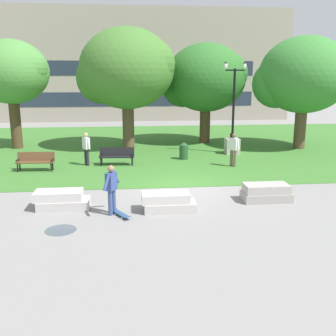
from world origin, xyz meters
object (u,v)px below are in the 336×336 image
(park_bench_near_right, at_px, (36,160))
(skateboard, at_px, (121,214))
(concrete_block_center, at_px, (62,200))
(park_bench_near_left, at_px, (117,155))
(person_skateboarder, at_px, (111,187))
(person_bystander_far_lawn, at_px, (86,147))
(lamp_post_left, at_px, (232,136))
(person_bystander_near_lawn, at_px, (233,148))
(trash_bin, at_px, (184,151))
(concrete_block_right, at_px, (266,193))
(concrete_block_left, at_px, (168,202))

(park_bench_near_right, bearing_deg, skateboard, -57.92)
(concrete_block_center, relative_size, park_bench_near_left, 1.04)
(person_skateboarder, xyz_separation_m, person_bystander_far_lawn, (-1.59, 7.48, 0.02))
(park_bench_near_left, xyz_separation_m, person_bystander_far_lawn, (-1.55, 0.05, 0.44))
(lamp_post_left, relative_size, person_bystander_near_lawn, 3.12)
(skateboard, distance_m, trash_bin, 9.35)
(concrete_block_right, bearing_deg, park_bench_near_left, 131.42)
(park_bench_near_left, distance_m, person_bystander_near_lawn, 6.03)
(concrete_block_left, xyz_separation_m, person_bystander_far_lawn, (-3.51, 7.29, 0.68))
(person_skateboarder, relative_size, person_bystander_far_lawn, 1.00)
(concrete_block_center, xyz_separation_m, park_bench_near_left, (1.78, 6.62, 0.23))
(person_bystander_near_lawn, bearing_deg, concrete_block_left, -122.40)
(concrete_block_left, distance_m, concrete_block_right, 3.86)
(park_bench_near_right, bearing_deg, concrete_block_right, -30.24)
(trash_bin, bearing_deg, skateboard, -110.83)
(lamp_post_left, bearing_deg, park_bench_near_right, -163.17)
(trash_bin, bearing_deg, person_bystander_near_lawn, -41.23)
(concrete_block_right, xyz_separation_m, trash_bin, (-2.08, 7.55, 0.20))
(skateboard, relative_size, trash_bin, 1.02)
(concrete_block_left, xyz_separation_m, person_bystander_near_lawn, (3.98, 6.28, 0.68))
(lamp_post_left, distance_m, trash_bin, 3.41)
(concrete_block_left, xyz_separation_m, trash_bin, (1.70, 8.28, 0.20))
(skateboard, xyz_separation_m, person_bystander_near_lawn, (5.60, 6.73, 0.90))
(concrete_block_center, xyz_separation_m, trash_bin, (5.44, 7.66, 0.20))
(concrete_block_center, height_order, concrete_block_right, same)
(concrete_block_center, relative_size, person_bystander_far_lawn, 1.11)
(concrete_block_left, height_order, concrete_block_right, same)
(person_skateboarder, distance_m, trash_bin, 9.23)
(person_bystander_near_lawn, relative_size, person_bystander_far_lawn, 1.00)
(park_bench_near_left, relative_size, lamp_post_left, 0.34)
(concrete_block_right, distance_m, trash_bin, 7.84)
(park_bench_near_left, height_order, trash_bin, trash_bin)
(park_bench_near_left, height_order, person_bystander_near_lawn, person_bystander_near_lawn)
(concrete_block_center, xyz_separation_m, person_skateboarder, (1.81, -0.81, 0.66))
(lamp_post_left, relative_size, person_bystander_far_lawn, 3.12)
(trash_bin, bearing_deg, concrete_block_center, -125.35)
(concrete_block_left, relative_size, concrete_block_right, 1.05)
(concrete_block_center, distance_m, trash_bin, 9.40)
(skateboard, height_order, park_bench_near_left, park_bench_near_left)
(concrete_block_left, relative_size, person_bystander_far_lawn, 1.10)
(skateboard, xyz_separation_m, lamp_post_left, (6.41, 10.04, 1.01))
(skateboard, distance_m, park_bench_near_right, 8.05)
(concrete_block_right, xyz_separation_m, park_bench_near_right, (-9.67, 5.64, 0.23))
(park_bench_near_left, relative_size, park_bench_near_right, 1.00)
(skateboard, relative_size, park_bench_near_right, 0.54)
(person_skateboarder, height_order, park_bench_near_left, person_skateboarder)
(skateboard, distance_m, person_bystander_near_lawn, 8.80)
(concrete_block_left, bearing_deg, concrete_block_center, 170.68)
(trash_bin, bearing_deg, concrete_block_left, -101.63)
(skateboard, height_order, person_bystander_far_lawn, person_bystander_far_lawn)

